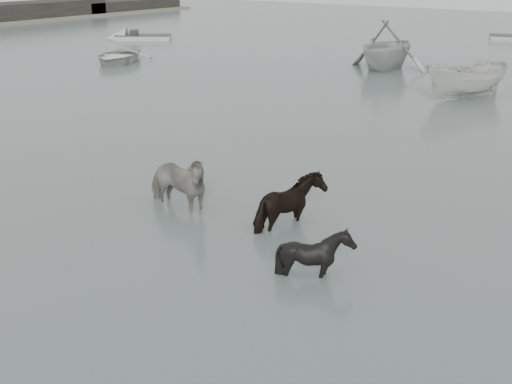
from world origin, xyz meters
TOP-DOWN VIEW (x-y plane):
  - ground at (0.00, 0.00)m, footprint 140.00×140.00m
  - pony_pinto at (-2.74, 1.54)m, footprint 2.09×0.96m
  - pony_dark at (0.19, 2.22)m, footprint 1.65×1.82m
  - pony_black at (1.89, 0.40)m, footprint 1.44×1.33m
  - rowboat_lead at (-21.59, 17.20)m, footprint 5.20×5.77m
  - rowboat_trail at (-7.54, 24.24)m, footprint 4.81×5.53m
  - boat_small at (-1.35, 19.07)m, footprint 3.60×4.79m
  - skiff_outer at (-28.36, 26.17)m, footprint 5.56×4.63m

SIDE VIEW (x-z plane):
  - ground at x=0.00m, z-range 0.00..0.00m
  - skiff_outer at x=-28.36m, z-range 0.00..0.75m
  - rowboat_lead at x=-21.59m, z-range 0.00..0.98m
  - pony_black at x=1.89m, z-range 0.00..1.36m
  - pony_dark at x=0.19m, z-range 0.00..1.57m
  - boat_small at x=-1.35m, z-range 0.00..1.75m
  - pony_pinto at x=-2.74m, z-range 0.00..1.76m
  - rowboat_trail at x=-7.54m, z-range 0.00..2.84m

